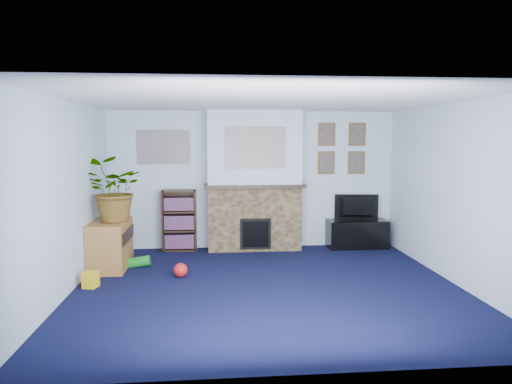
{
  "coord_description": "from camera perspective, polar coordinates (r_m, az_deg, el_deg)",
  "views": [
    {
      "loc": [
        -0.67,
        -5.74,
        1.92
      ],
      "look_at": [
        -0.08,
        0.79,
        1.16
      ],
      "focal_mm": 32.0,
      "sensor_mm": 36.0,
      "label": 1
    }
  ],
  "objects": [
    {
      "name": "portrait_tl",
      "position": [
        8.21,
        8.84,
        7.13
      ],
      "size": [
        0.3,
        0.03,
        0.4
      ],
      "primitive_type": "cube",
      "color": "brown",
      "rests_on": "wall_back"
    },
    {
      "name": "bookshelf",
      "position": [
        8.0,
        -9.53,
        -3.67
      ],
      "size": [
        0.58,
        0.28,
        1.05
      ],
      "color": "black",
      "rests_on": "ground"
    },
    {
      "name": "mantel_clock",
      "position": [
        7.79,
        -0.77,
        1.49
      ],
      "size": [
        0.09,
        0.06,
        0.13
      ],
      "primitive_type": "cube",
      "color": "gold",
      "rests_on": "chimney_breast"
    },
    {
      "name": "wall_left",
      "position": [
        6.07,
        -22.64,
        -0.7
      ],
      "size": [
        0.04,
        4.5,
        2.4
      ],
      "primitive_type": "cube",
      "color": "silver",
      "rests_on": "ground"
    },
    {
      "name": "collage_main",
      "position": [
        7.6,
        -0.06,
        5.59
      ],
      "size": [
        1.0,
        0.03,
        0.68
      ],
      "primitive_type": "cube",
      "color": "gray",
      "rests_on": "chimney_breast"
    },
    {
      "name": "television",
      "position": [
        8.27,
        12.53,
        -1.89
      ],
      "size": [
        0.78,
        0.19,
        0.45
      ],
      "primitive_type": "imported",
      "rotation": [
        0.0,
        0.0,
        3.02
      ],
      "color": "black",
      "rests_on": "tv_stand"
    },
    {
      "name": "portrait_tr",
      "position": [
        8.36,
        12.53,
        7.04
      ],
      "size": [
        0.3,
        0.03,
        0.4
      ],
      "primitive_type": "cube",
      "color": "brown",
      "rests_on": "wall_back"
    },
    {
      "name": "portrait_bl",
      "position": [
        8.22,
        8.78,
        3.64
      ],
      "size": [
        0.3,
        0.03,
        0.4
      ],
      "primitive_type": "cube",
      "color": "brown",
      "rests_on": "wall_back"
    },
    {
      "name": "floor",
      "position": [
        6.09,
        1.49,
        -11.75
      ],
      "size": [
        5.0,
        4.5,
        0.01
      ],
      "primitive_type": "cube",
      "color": "black",
      "rests_on": "ground"
    },
    {
      "name": "toy_ball",
      "position": [
        6.55,
        -9.4,
        -9.68
      ],
      "size": [
        0.2,
        0.2,
        0.2
      ],
      "primitive_type": "sphere",
      "color": "red",
      "rests_on": "ground"
    },
    {
      "name": "mantel_teddy",
      "position": [
        7.77,
        -4.8,
        1.42
      ],
      "size": [
        0.14,
        0.14,
        0.14
      ],
      "primitive_type": "sphere",
      "color": "slate",
      "rests_on": "chimney_breast"
    },
    {
      "name": "mantel_candle",
      "position": [
        7.84,
        2.4,
        1.59
      ],
      "size": [
        0.04,
        0.04,
        0.14
      ],
      "primitive_type": "cylinder",
      "color": "#B2BFC6",
      "rests_on": "chimney_breast"
    },
    {
      "name": "green_crate",
      "position": [
        7.13,
        -18.35,
        -8.16
      ],
      "size": [
        0.37,
        0.31,
        0.27
      ],
      "primitive_type": "cube",
      "rotation": [
        0.0,
        0.0,
        0.14
      ],
      "color": "#198C26",
      "rests_on": "ground"
    },
    {
      "name": "wall_front",
      "position": [
        3.62,
        5.63,
        -4.89
      ],
      "size": [
        5.0,
        0.04,
        2.4
      ],
      "primitive_type": "cube",
      "color": "silver",
      "rests_on": "ground"
    },
    {
      "name": "ceiling",
      "position": [
        5.8,
        1.56,
        11.38
      ],
      "size": [
        5.0,
        4.5,
        0.01
      ],
      "primitive_type": "cube",
      "color": "white",
      "rests_on": "wall_back"
    },
    {
      "name": "portrait_br",
      "position": [
        8.37,
        12.45,
        3.61
      ],
      "size": [
        0.3,
        0.03,
        0.4
      ],
      "primitive_type": "cube",
      "color": "brown",
      "rests_on": "wall_back"
    },
    {
      "name": "chimney_breast",
      "position": [
        7.85,
        -0.2,
        1.26
      ],
      "size": [
        1.72,
        0.5,
        2.4
      ],
      "color": "brown",
      "rests_on": "ground"
    },
    {
      "name": "potted_plant",
      "position": [
        6.98,
        -17.68,
        0.26
      ],
      "size": [
        0.98,
        0.89,
        0.94
      ],
      "primitive_type": "imported",
      "rotation": [
        0.0,
        0.0,
        3.34
      ],
      "color": "#26661E",
      "rests_on": "sideboard"
    },
    {
      "name": "collage_left",
      "position": [
        8.02,
        -11.47,
        5.51
      ],
      "size": [
        0.9,
        0.03,
        0.58
      ],
      "primitive_type": "cube",
      "color": "gray",
      "rests_on": "wall_back"
    },
    {
      "name": "tv_stand",
      "position": [
        8.33,
        12.48,
        -5.25
      ],
      "size": [
        1.04,
        0.44,
        0.49
      ],
      "primitive_type": "cube",
      "color": "black",
      "rests_on": "ground"
    },
    {
      "name": "toy_tube",
      "position": [
        7.19,
        -14.43,
        -8.47
      ],
      "size": [
        0.35,
        0.16,
        0.2
      ],
      "primitive_type": "cylinder",
      "rotation": [
        0.0,
        1.43,
        0.0
      ],
      "color": "#198C26",
      "rests_on": "ground"
    },
    {
      "name": "wall_right",
      "position": [
        6.59,
        23.65,
        -0.19
      ],
      "size": [
        0.04,
        4.5,
        2.4
      ],
      "primitive_type": "cube",
      "color": "silver",
      "rests_on": "ground"
    },
    {
      "name": "mantel_can",
      "position": [
        7.88,
        4.67,
        1.46
      ],
      "size": [
        0.06,
        0.06,
        0.13
      ],
      "primitive_type": "cylinder",
      "color": "yellow",
      "rests_on": "chimney_breast"
    },
    {
      "name": "wall_back",
      "position": [
        8.05,
        -0.32,
        1.51
      ],
      "size": [
        5.0,
        0.04,
        2.4
      ],
      "primitive_type": "cube",
      "color": "silver",
      "rests_on": "ground"
    },
    {
      "name": "sideboard",
      "position": [
        7.17,
        -17.74,
        -6.33
      ],
      "size": [
        0.51,
        0.91,
        0.71
      ],
      "primitive_type": "cube",
      "color": "olive",
      "rests_on": "ground"
    },
    {
      "name": "toy_block",
      "position": [
        6.4,
        -19.97,
        -10.2
      ],
      "size": [
        0.21,
        0.21,
        0.21
      ],
      "primitive_type": "cube",
      "rotation": [
        0.0,
        0.0,
        -0.26
      ],
      "color": "yellow",
      "rests_on": "ground"
    }
  ]
}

